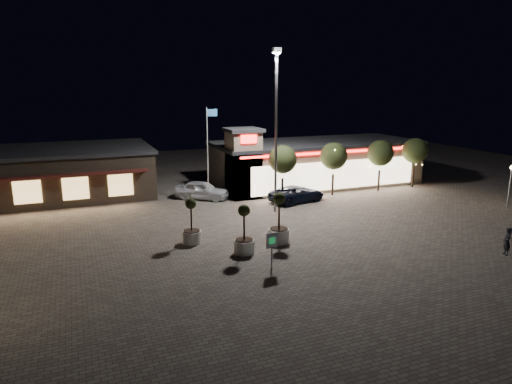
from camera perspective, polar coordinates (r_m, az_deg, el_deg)
name	(u,v)px	position (r m, az deg, el deg)	size (l,w,h in m)	color
ground	(299,247)	(28.36, 5.37, -6.87)	(90.00, 90.00, 0.00)	#6C6358
retail_building	(312,162)	(45.70, 7.03, 3.68)	(20.40, 8.40, 6.10)	gray
restaurant_building	(56,172)	(44.29, -23.70, 2.29)	(16.40, 11.00, 4.30)	#382D23
floodlight_pole	(276,122)	(34.82, 2.53, 8.78)	(0.60, 0.40, 12.38)	gray
flagpole	(209,146)	(38.40, -5.96, 5.72)	(0.95, 0.10, 8.00)	white
lamp_post_east	(511,178)	(41.87, 29.26, 1.54)	(0.36, 0.36, 3.48)	gray
string_tree_a	(283,160)	(38.77, 3.35, 4.08)	(2.42, 2.42, 4.79)	#332319
string_tree_b	(334,156)	(41.12, 9.69, 4.44)	(2.42, 2.42, 4.79)	#332319
string_tree_c	(380,153)	(43.92, 15.29, 4.71)	(2.42, 2.42, 4.79)	#332319
string_tree_d	(415,151)	(46.43, 19.26, 4.88)	(2.42, 2.42, 4.79)	#332319
pickup_truck	(297,194)	(38.97, 5.16, -0.20)	(2.31, 5.01, 1.39)	black
white_sedan	(202,190)	(39.95, -6.74, 0.25)	(1.89, 4.70, 1.60)	silver
pedestrian	(507,242)	(30.50, 28.90, -5.44)	(0.60, 0.39, 1.64)	black
planter_left	(192,229)	(28.91, -8.05, -4.66)	(1.19, 1.19, 2.93)	silver
planter_mid	(244,238)	(26.98, -1.49, -5.81)	(1.21, 1.21, 2.98)	silver
planter_right	(279,227)	(28.78, 2.88, -4.42)	(1.32, 1.32, 3.24)	silver
valet_sign	(272,243)	(24.68, 1.99, -6.45)	(0.67, 0.11, 2.02)	gray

